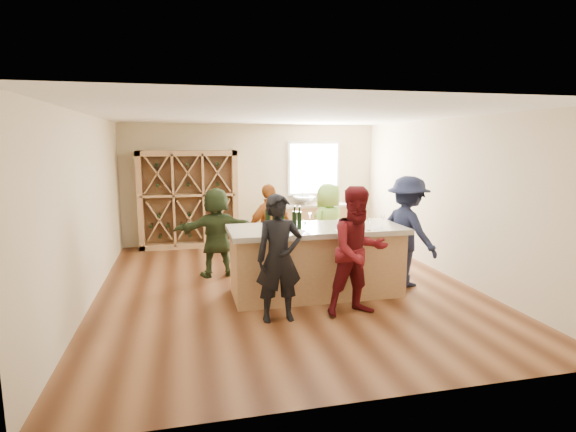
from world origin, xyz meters
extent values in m
cube|color=brown|center=(0.00, 0.00, -0.05)|extent=(6.00, 7.00, 0.10)
cube|color=white|center=(0.00, 0.00, 2.85)|extent=(6.00, 7.00, 0.10)
cube|color=#CAB793|center=(0.00, 3.55, 1.40)|extent=(6.00, 0.10, 2.80)
cube|color=#CAB793|center=(0.00, -3.55, 1.40)|extent=(6.00, 0.10, 2.80)
cube|color=#CAB793|center=(-3.05, 0.00, 1.40)|extent=(0.10, 7.00, 2.80)
cube|color=#CAB793|center=(3.05, 0.00, 1.40)|extent=(0.10, 7.00, 2.80)
cube|color=white|center=(1.50, 3.47, 1.75)|extent=(1.30, 0.06, 1.30)
cube|color=white|center=(1.50, 3.44, 1.75)|extent=(1.18, 0.01, 1.18)
cube|color=#A87C50|center=(-1.50, 3.27, 1.10)|extent=(2.20, 0.45, 2.20)
cube|color=#A87C50|center=(1.40, 3.20, 0.43)|extent=(1.60, 0.58, 0.86)
cube|color=#ABA08C|center=(1.40, 3.20, 0.89)|extent=(1.70, 0.62, 0.06)
imported|color=silver|center=(1.20, 3.20, 1.01)|extent=(0.54, 0.54, 0.19)
cylinder|color=silver|center=(1.20, 3.38, 1.07)|extent=(0.02, 0.02, 0.30)
cube|color=#A87C50|center=(0.39, -0.51, 0.50)|extent=(2.60, 1.00, 1.00)
cube|color=#ABA08C|center=(0.39, -0.51, 1.04)|extent=(2.72, 1.12, 0.08)
cylinder|color=black|center=(-0.40, -0.64, 1.24)|extent=(0.10, 0.10, 0.33)
cylinder|color=black|center=(-0.32, -0.78, 1.25)|extent=(0.10, 0.10, 0.33)
cylinder|color=black|center=(-0.18, -0.60, 1.23)|extent=(0.09, 0.09, 0.30)
cylinder|color=black|center=(-0.02, -0.76, 1.23)|extent=(0.09, 0.09, 0.30)
cylinder|color=black|center=(0.09, -0.62, 1.21)|extent=(0.07, 0.07, 0.27)
cone|color=white|center=(0.08, -0.97, 1.17)|extent=(0.09, 0.09, 0.18)
cone|color=white|center=(0.60, -0.95, 1.18)|extent=(0.08, 0.08, 0.19)
cone|color=white|center=(1.07, -0.96, 1.17)|extent=(0.09, 0.09, 0.19)
cone|color=white|center=(0.86, -0.67, 1.16)|extent=(0.07, 0.07, 0.16)
cone|color=white|center=(1.39, -0.73, 1.17)|extent=(0.07, 0.07, 0.18)
cube|color=white|center=(0.02, -0.86, 1.08)|extent=(0.26, 0.35, 0.00)
cube|color=white|center=(0.68, -0.92, 1.08)|extent=(0.24, 0.31, 0.00)
cube|color=white|center=(1.27, -0.84, 1.08)|extent=(0.28, 0.33, 0.00)
imported|color=black|center=(-0.40, -1.41, 0.86)|extent=(0.63, 0.46, 1.71)
imported|color=#590F14|center=(0.71, -1.45, 0.90)|extent=(0.92, 0.57, 1.80)
imported|color=#191E38|center=(2.00, -0.40, 0.92)|extent=(0.88, 1.29, 1.83)
imported|color=#994C19|center=(-0.11, 0.70, 0.82)|extent=(1.08, 0.83, 1.65)
imported|color=#8CC64C|center=(1.00, 0.76, 0.82)|extent=(0.95, 0.86, 1.63)
imported|color=#263319|center=(-1.06, 0.86, 0.80)|extent=(1.54, 0.70, 1.60)
cone|color=white|center=(0.34, -0.31, 1.17)|extent=(0.07, 0.07, 0.18)
camera|label=1|loc=(-1.59, -7.07, 2.37)|focal=28.00mm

